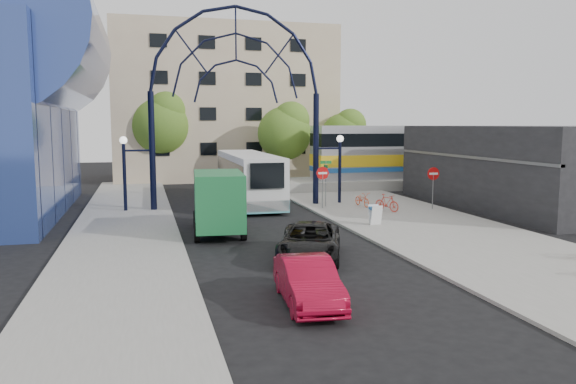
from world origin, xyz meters
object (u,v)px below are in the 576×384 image
object	(u,v)px
tree_north_c	(345,134)
red_sedan	(308,281)
train_car	(459,151)
stop_sign	(323,177)
street_name_sign	(326,174)
tree_north_b	(162,122)
black_suv	(310,241)
sandwich_board	(375,212)
tree_north_a	(286,130)
bike_near_b	(387,203)
bike_near_a	(362,199)
city_bus	(249,177)
gateway_arch	(236,66)
green_truck	(218,202)
do_not_enter_sign	(433,178)

from	to	relation	value
tree_north_c	red_sedan	size ratio (longest dim) A/B	1.61
train_car	tree_north_c	size ratio (longest dim) A/B	3.86
stop_sign	street_name_sign	bearing A→B (deg)	56.36
tree_north_b	black_suv	xyz separation A→B (m)	(4.38, -29.55, -4.58)
sandwich_board	black_suv	xyz separation A→B (m)	(-5.09, -5.60, -0.06)
train_car	red_sedan	xyz separation A→B (m)	(-21.11, -26.78, -2.23)
tree_north_a	bike_near_b	bearing A→B (deg)	-83.36
tree_north_c	bike_near_a	bearing A→B (deg)	-106.63
sandwich_board	city_bus	distance (m)	11.10
train_car	tree_north_c	xyz separation A→B (m)	(-7.88, 5.93, 1.37)
black_suv	bike_near_a	size ratio (longest dim) A/B	2.99
stop_sign	bike_near_b	xyz separation A→B (m)	(3.19, -2.16, -1.38)
black_suv	red_sedan	xyz separation A→B (m)	(-1.62, -5.16, -0.02)
gateway_arch	red_sedan	bearing A→B (deg)	-93.39
stop_sign	red_sedan	world-z (taller)	stop_sign
city_bus	green_truck	bearing A→B (deg)	-108.14
tree_north_c	black_suv	xyz separation A→B (m)	(-11.62, -27.55, -3.59)
do_not_enter_sign	bike_near_b	bearing A→B (deg)	-176.92
do_not_enter_sign	tree_north_c	distance (m)	18.11
tree_north_b	red_sedan	distance (m)	35.12
sandwich_board	city_bus	world-z (taller)	city_bus
tree_north_b	train_car	bearing A→B (deg)	-18.36
street_name_sign	black_suv	xyz separation A→B (m)	(-4.69, -12.22, -1.45)
do_not_enter_sign	tree_north_a	xyz separation A→B (m)	(-4.88, 15.93, 2.63)
street_name_sign	city_bus	distance (m)	5.40
city_bus	street_name_sign	bearing A→B (deg)	-39.56
street_name_sign	do_not_enter_sign	bearing A→B (deg)	-24.16
red_sedan	bike_near_b	size ratio (longest dim) A/B	2.45
street_name_sign	tree_north_a	size ratio (longest dim) A/B	0.40
sandwich_board	city_bus	size ratio (longest dim) A/B	0.08
tree_north_b	city_bus	size ratio (longest dim) A/B	0.68
tree_north_c	city_bus	xyz separation A→B (m)	(-11.04, -11.86, -2.59)
train_car	black_suv	size ratio (longest dim) A/B	5.12
do_not_enter_sign	tree_north_b	world-z (taller)	tree_north_b
tree_north_a	bike_near_b	xyz separation A→B (m)	(1.87, -16.09, -3.99)
sandwich_board	tree_north_b	xyz separation A→B (m)	(-9.48, 23.95, 4.52)
city_bus	bike_near_a	size ratio (longest dim) A/B	7.19
tree_north_b	bike_near_b	xyz separation A→B (m)	(11.87, -20.09, -4.65)
stop_sign	tree_north_c	xyz separation A→B (m)	(7.32, 15.93, 2.28)
green_truck	black_suv	bearing A→B (deg)	-61.09
do_not_enter_sign	stop_sign	bearing A→B (deg)	162.12
stop_sign	tree_north_b	xyz separation A→B (m)	(-8.68, 17.93, 3.27)
stop_sign	sandwich_board	xyz separation A→B (m)	(0.80, -6.02, -1.25)
do_not_enter_sign	tree_north_c	bearing A→B (deg)	86.42
gateway_arch	red_sedan	xyz separation A→B (m)	(-1.11, -18.78, -7.89)
gateway_arch	tree_north_c	xyz separation A→B (m)	(12.12, 13.93, -4.28)
tree_north_a	bike_near_a	bearing A→B (deg)	-84.75
tree_north_a	bike_near_b	distance (m)	16.68
street_name_sign	black_suv	size ratio (longest dim) A/B	0.57
sandwich_board	green_truck	bearing A→B (deg)	177.16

